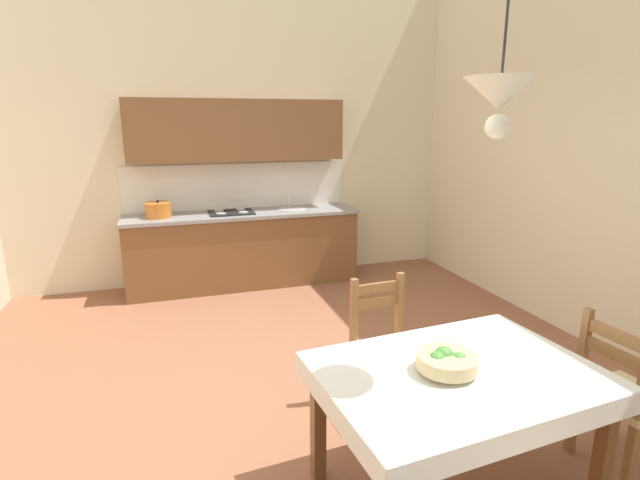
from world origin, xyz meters
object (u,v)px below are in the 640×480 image
kitchen_cabinetry (242,215)px  pendant_lamp (500,96)px  dining_table (457,391)px  dining_chair_window_side (623,397)px  dining_chair_kitchen_side (386,349)px  fruit_bowl (446,361)px

kitchen_cabinetry → pendant_lamp: size_ratio=3.40×
dining_table → dining_chair_window_side: size_ratio=1.57×
pendant_lamp → dining_table: bearing=139.5°
dining_table → pendant_lamp: size_ratio=1.81×
kitchen_cabinetry → dining_chair_kitchen_side: 3.03m
dining_chair_window_side → fruit_bowl: (-1.13, 0.07, 0.37)m
dining_chair_window_side → dining_chair_kitchen_side: bearing=137.5°
kitchen_cabinetry → fruit_bowl: (0.40, -3.83, -0.04)m
dining_table → fruit_bowl: (-0.08, -0.01, 0.18)m
fruit_bowl → dining_chair_window_side: bearing=-3.8°
kitchen_cabinetry → fruit_bowl: bearing=-84.0°
fruit_bowl → dining_table: bearing=3.8°
fruit_bowl → dining_chair_kitchen_side: bearing=83.5°
kitchen_cabinetry → dining_table: 3.86m
dining_chair_kitchen_side → pendant_lamp: bearing=-87.4°
fruit_bowl → pendant_lamp: 1.27m
dining_chair_kitchen_side → dining_chair_window_side: size_ratio=1.00×
dining_table → pendant_lamp: pendant_lamp is taller
pendant_lamp → fruit_bowl: bearing=160.3°
fruit_bowl → pendant_lamp: (0.14, -0.05, 1.26)m
dining_table → kitchen_cabinetry: bearing=97.1°
kitchen_cabinetry → dining_table: (0.48, -3.82, -0.23)m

